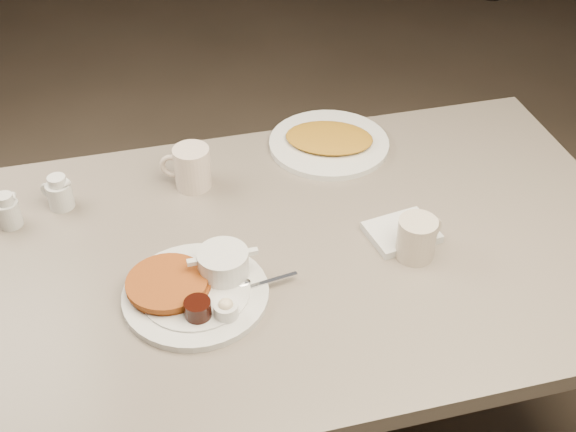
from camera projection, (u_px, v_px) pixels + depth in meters
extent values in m
cube|color=slate|center=(290.00, 255.00, 1.59)|extent=(1.50, 0.90, 0.04)
cylinder|color=black|center=(290.00, 364.00, 1.81)|extent=(0.14, 0.14, 0.69)
cylinder|color=silver|center=(196.00, 294.00, 1.46)|extent=(0.29, 0.29, 0.01)
cylinder|color=silver|center=(195.00, 291.00, 1.45)|extent=(0.22, 0.22, 0.00)
cylinder|color=#883E11|center=(170.00, 285.00, 1.46)|extent=(0.16, 0.16, 0.01)
cylinder|color=#883E11|center=(167.00, 283.00, 1.45)|extent=(0.16, 0.16, 0.01)
cylinder|color=silver|center=(223.00, 263.00, 1.47)|extent=(0.10, 0.10, 0.05)
cube|color=silver|center=(193.00, 262.00, 1.45)|extent=(0.02, 0.01, 0.01)
cube|color=silver|center=(252.00, 252.00, 1.47)|extent=(0.02, 0.01, 0.01)
ellipsoid|color=silver|center=(216.00, 258.00, 1.47)|extent=(0.05, 0.05, 0.03)
ellipsoid|color=silver|center=(231.00, 259.00, 1.46)|extent=(0.04, 0.04, 0.02)
cylinder|color=black|center=(198.00, 309.00, 1.39)|extent=(0.05, 0.05, 0.04)
cylinder|color=silver|center=(226.00, 310.00, 1.39)|extent=(0.05, 0.05, 0.03)
ellipsoid|color=beige|center=(226.00, 305.00, 1.39)|extent=(0.03, 0.03, 0.02)
cube|color=#BBBCC0|center=(271.00, 281.00, 1.47)|extent=(0.11, 0.03, 0.00)
ellipsoid|color=#BBBCC0|center=(242.00, 283.00, 1.47)|extent=(0.03, 0.02, 0.01)
cylinder|color=#BEB09E|center=(416.00, 238.00, 1.53)|extent=(0.11, 0.11, 0.09)
cylinder|color=black|center=(418.00, 223.00, 1.50)|extent=(0.08, 0.08, 0.01)
torus|color=#BEB09E|center=(431.00, 230.00, 1.55)|extent=(0.06, 0.04, 0.06)
cube|color=silver|center=(401.00, 232.00, 1.60)|extent=(0.16, 0.13, 0.02)
cylinder|color=beige|center=(192.00, 168.00, 1.71)|extent=(0.11, 0.11, 0.10)
torus|color=beige|center=(173.00, 166.00, 1.72)|extent=(0.06, 0.03, 0.06)
cylinder|color=beige|center=(9.00, 214.00, 1.61)|extent=(0.05, 0.05, 0.06)
cylinder|color=beige|center=(4.00, 199.00, 1.59)|extent=(0.04, 0.04, 0.02)
cone|color=beige|center=(14.00, 197.00, 1.60)|extent=(0.02, 0.02, 0.02)
cylinder|color=silver|center=(60.00, 195.00, 1.66)|extent=(0.06, 0.06, 0.06)
cylinder|color=silver|center=(57.00, 181.00, 1.64)|extent=(0.04, 0.04, 0.02)
cone|color=silver|center=(66.00, 185.00, 1.63)|extent=(0.03, 0.03, 0.02)
torus|color=silver|center=(48.00, 191.00, 1.67)|extent=(0.04, 0.03, 0.04)
cylinder|color=silver|center=(329.00, 144.00, 1.86)|extent=(0.39, 0.39, 0.01)
ellipsoid|color=#A5741C|center=(329.00, 138.00, 1.85)|extent=(0.26, 0.22, 0.02)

